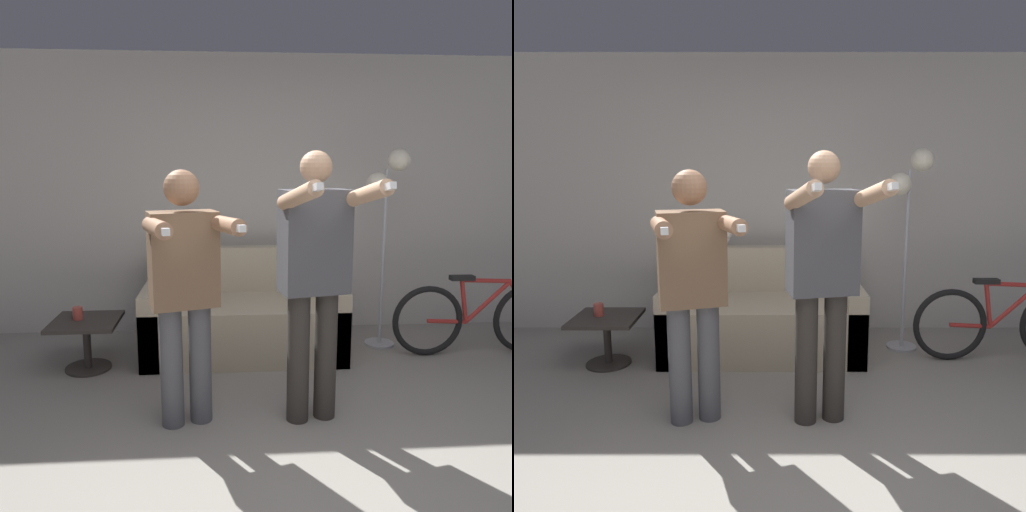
{
  "view_description": "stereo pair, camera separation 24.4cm",
  "coord_description": "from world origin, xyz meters",
  "views": [
    {
      "loc": [
        -0.46,
        -2.05,
        1.61
      ],
      "look_at": [
        -0.21,
        1.47,
        0.96
      ],
      "focal_mm": 35.0,
      "sensor_mm": 36.0,
      "label": 1
    },
    {
      "loc": [
        -0.22,
        -2.06,
        1.61
      ],
      "look_at": [
        -0.21,
        1.47,
        0.96
      ],
      "focal_mm": 35.0,
      "sensor_mm": 36.0,
      "label": 2
    }
  ],
  "objects": [
    {
      "name": "person_right",
      "position": [
        0.1,
        0.87,
        0.97
      ],
      "size": [
        0.57,
        0.73,
        1.69
      ],
      "rotation": [
        0.0,
        0.0,
        0.19
      ],
      "color": "#38332D",
      "rests_on": "ground_plane"
    },
    {
      "name": "couch",
      "position": [
        -0.28,
        2.08,
        0.29
      ],
      "size": [
        1.66,
        0.85,
        0.87
      ],
      "color": "beige",
      "rests_on": "ground_plane"
    },
    {
      "name": "wall_back",
      "position": [
        0.0,
        2.72,
        1.3
      ],
      "size": [
        10.0,
        0.05,
        2.6
      ],
      "color": "beige",
      "rests_on": "ground_plane"
    },
    {
      "name": "bicycle",
      "position": [
        1.71,
        1.87,
        0.32
      ],
      "size": [
        1.49,
        0.07,
        0.69
      ],
      "color": "black",
      "rests_on": "ground_plane"
    },
    {
      "name": "floor_lamp",
      "position": [
        0.96,
        2.15,
        1.36
      ],
      "size": [
        0.37,
        0.26,
        1.74
      ],
      "color": "#B2B2B7",
      "rests_on": "ground_plane"
    },
    {
      "name": "person_left",
      "position": [
        -0.68,
        0.87,
        0.91
      ],
      "size": [
        0.59,
        0.76,
        1.58
      ],
      "rotation": [
        0.0,
        0.0,
        0.28
      ],
      "color": "#56565B",
      "rests_on": "ground_plane"
    },
    {
      "name": "cup",
      "position": [
        -1.6,
        1.8,
        0.45
      ],
      "size": [
        0.08,
        0.08,
        0.1
      ],
      "color": "#B7473D",
      "rests_on": "side_table"
    },
    {
      "name": "cat",
      "position": [
        -0.73,
        2.4,
        0.95
      ],
      "size": [
        0.44,
        0.12,
        0.17
      ],
      "color": "silver",
      "rests_on": "couch"
    },
    {
      "name": "side_table",
      "position": [
        -1.53,
        1.78,
        0.3
      ],
      "size": [
        0.51,
        0.51,
        0.4
      ],
      "color": "#38332D",
      "rests_on": "ground_plane"
    }
  ]
}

